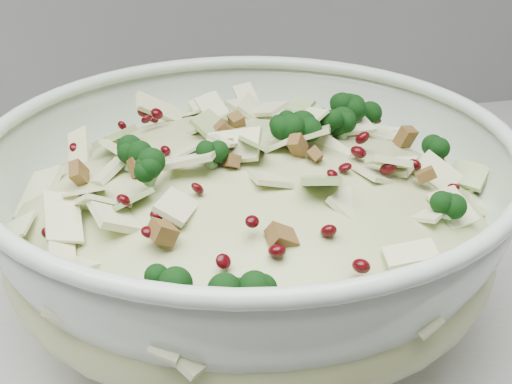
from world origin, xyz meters
TOP-DOWN VIEW (x-y plane):
  - mixing_bowl at (-0.54, 1.60)m, footprint 0.42×0.42m
  - salad at (-0.54, 1.60)m, footprint 0.44×0.44m

SIDE VIEW (x-z plane):
  - mixing_bowl at x=-0.54m, z-range 0.90..1.05m
  - salad at x=-0.54m, z-range 0.93..1.07m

